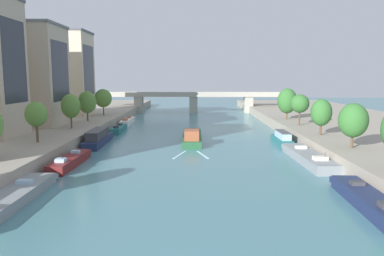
# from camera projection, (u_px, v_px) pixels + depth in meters

# --- Properties ---
(quay_left) EXTENTS (36.00, 170.00, 2.24)m
(quay_left) POSITION_uv_depth(u_px,v_px,m) (14.00, 131.00, 75.57)
(quay_left) COLOR gray
(quay_left) RESTS_ON ground
(quay_right) EXTENTS (36.00, 170.00, 2.24)m
(quay_right) POSITION_uv_depth(u_px,v_px,m) (373.00, 131.00, 74.92)
(quay_right) COLOR gray
(quay_right) RESTS_ON ground
(barge_midriver) EXTENTS (3.54, 17.98, 2.91)m
(barge_midriver) POSITION_uv_depth(u_px,v_px,m) (192.00, 137.00, 69.72)
(barge_midriver) COLOR #235633
(barge_midriver) RESTS_ON ground
(wake_behind_barge) EXTENTS (5.60, 5.88, 0.03)m
(wake_behind_barge) POSITION_uv_depth(u_px,v_px,m) (191.00, 155.00, 57.71)
(wake_behind_barge) COLOR silver
(wake_behind_barge) RESTS_ON ground
(moored_boat_left_second) EXTENTS (3.31, 16.50, 2.20)m
(moored_boat_left_second) POSITION_uv_depth(u_px,v_px,m) (10.00, 198.00, 35.27)
(moored_boat_left_second) COLOR gray
(moored_boat_left_second) RESTS_ON ground
(moored_boat_left_upstream) EXTENTS (2.52, 12.21, 2.38)m
(moored_boat_left_upstream) POSITION_uv_depth(u_px,v_px,m) (70.00, 161.00, 50.63)
(moored_boat_left_upstream) COLOR maroon
(moored_boat_left_upstream) RESTS_ON ground
(moored_boat_left_lone) EXTENTS (2.97, 14.20, 2.83)m
(moored_boat_left_lone) POSITION_uv_depth(u_px,v_px,m) (98.00, 138.00, 66.38)
(moored_boat_left_lone) COLOR #1E284C
(moored_boat_left_lone) RESTS_ON ground
(moored_boat_left_downstream) EXTENTS (2.17, 10.49, 2.38)m
(moored_boat_left_downstream) POSITION_uv_depth(u_px,v_px,m) (119.00, 129.00, 81.64)
(moored_boat_left_downstream) COLOR #23666B
(moored_boat_left_downstream) RESTS_ON ground
(moored_boat_left_gap_after) EXTENTS (2.40, 13.25, 2.45)m
(moored_boat_left_gap_after) POSITION_uv_depth(u_px,v_px,m) (128.00, 121.00, 95.36)
(moored_boat_left_gap_after) COLOR silver
(moored_boat_left_gap_after) RESTS_ON ground
(moored_boat_right_far) EXTENTS (3.20, 14.22, 2.41)m
(moored_boat_right_far) POSITION_uv_depth(u_px,v_px,m) (368.00, 200.00, 34.55)
(moored_boat_right_far) COLOR #1E284C
(moored_boat_right_far) RESTS_ON ground
(moored_boat_right_downstream) EXTENTS (3.92, 16.89, 2.39)m
(moored_boat_right_downstream) POSITION_uv_depth(u_px,v_px,m) (308.00, 157.00, 53.10)
(moored_boat_right_downstream) COLOR gray
(moored_boat_right_downstream) RESTS_ON ground
(moored_boat_right_second) EXTENTS (2.14, 10.30, 2.39)m
(moored_boat_right_second) POSITION_uv_depth(u_px,v_px,m) (282.00, 138.00, 67.02)
(moored_boat_right_second) COLOR #23666B
(moored_boat_right_second) RESTS_ON ground
(tree_left_end_of_row) EXTENTS (3.28, 3.28, 6.22)m
(tree_left_end_of_row) POSITION_uv_depth(u_px,v_px,m) (36.00, 114.00, 55.47)
(tree_left_end_of_row) COLOR brown
(tree_left_end_of_row) RESTS_ON quay_left
(tree_left_by_lamp) EXTENTS (3.62, 3.62, 6.69)m
(tree_left_by_lamp) POSITION_uv_depth(u_px,v_px,m) (71.00, 106.00, 70.60)
(tree_left_by_lamp) COLOR brown
(tree_left_by_lamp) RESTS_ON quay_left
(tree_left_far) EXTENTS (3.99, 3.99, 6.77)m
(tree_left_far) POSITION_uv_depth(u_px,v_px,m) (87.00, 102.00, 82.75)
(tree_left_far) COLOR brown
(tree_left_far) RESTS_ON quay_left
(tree_left_nearest) EXTENTS (4.44, 4.44, 6.79)m
(tree_left_nearest) POSITION_uv_depth(u_px,v_px,m) (103.00, 98.00, 95.31)
(tree_left_nearest) COLOR brown
(tree_left_nearest) RESTS_ON quay_left
(tree_right_distant) EXTENTS (4.03, 4.03, 6.31)m
(tree_right_distant) POSITION_uv_depth(u_px,v_px,m) (353.00, 120.00, 50.96)
(tree_right_distant) COLOR brown
(tree_right_distant) RESTS_ON quay_right
(tree_right_second) EXTENTS (3.56, 3.56, 6.20)m
(tree_right_second) POSITION_uv_depth(u_px,v_px,m) (321.00, 113.00, 62.60)
(tree_right_second) COLOR brown
(tree_right_second) RESTS_ON quay_right
(tree_right_by_lamp) EXTENTS (3.76, 3.76, 6.39)m
(tree_right_by_lamp) POSITION_uv_depth(u_px,v_px,m) (300.00, 104.00, 75.19)
(tree_right_by_lamp) COLOR brown
(tree_right_by_lamp) RESTS_ON quay_right
(tree_right_nearest) EXTENTS (4.54, 4.54, 7.27)m
(tree_right_nearest) POSITION_uv_depth(u_px,v_px,m) (287.00, 101.00, 86.29)
(tree_right_nearest) COLOR brown
(tree_right_nearest) RESTS_ON quay_right
(building_left_far_end) EXTENTS (15.46, 11.78, 20.55)m
(building_left_far_end) POSITION_uv_depth(u_px,v_px,m) (24.00, 75.00, 75.10)
(building_left_far_end) COLOR #B2A38E
(building_left_far_end) RESTS_ON quay_left
(building_left_tall) EXTENTS (15.26, 11.53, 21.59)m
(building_left_tall) POSITION_uv_depth(u_px,v_px,m) (61.00, 73.00, 95.39)
(building_left_tall) COLOR beige
(building_left_tall) RESTS_ON quay_left
(bridge_far) EXTENTS (61.63, 4.40, 6.97)m
(bridge_far) POSITION_uv_depth(u_px,v_px,m) (194.00, 100.00, 125.89)
(bridge_far) COLOR #ADA899
(bridge_far) RESTS_ON ground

